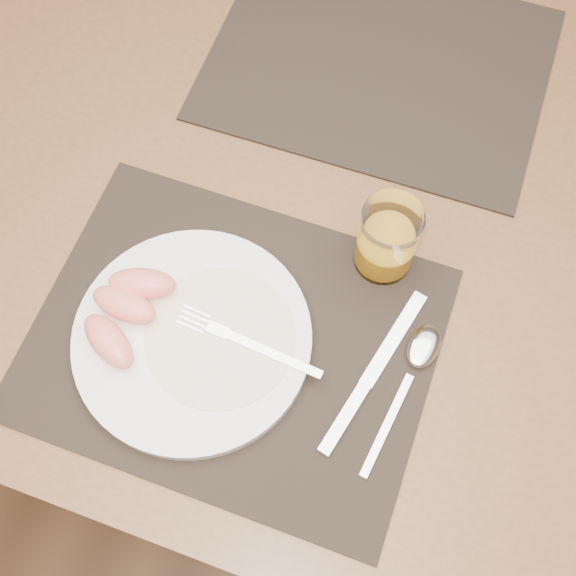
{
  "coord_description": "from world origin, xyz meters",
  "views": [
    {
      "loc": [
        0.12,
        -0.46,
        1.53
      ],
      "look_at": [
        0.01,
        -0.14,
        0.77
      ],
      "focal_mm": 45.0,
      "sensor_mm": 36.0,
      "label": 1
    }
  ],
  "objects_px": {
    "table": "(316,225)",
    "placemat_near": "(233,341)",
    "placemat_far": "(378,64)",
    "spoon": "(419,357)",
    "plate": "(192,339)",
    "fork": "(237,338)",
    "knife": "(365,384)",
    "juice_glass": "(387,242)"
  },
  "relations": [
    {
      "from": "table",
      "to": "placemat_near",
      "type": "relative_size",
      "value": 3.11
    },
    {
      "from": "placemat_far",
      "to": "spoon",
      "type": "height_order",
      "value": "spoon"
    },
    {
      "from": "placemat_near",
      "to": "plate",
      "type": "distance_m",
      "value": 0.05
    },
    {
      "from": "placemat_near",
      "to": "fork",
      "type": "distance_m",
      "value": 0.02
    },
    {
      "from": "knife",
      "to": "spoon",
      "type": "distance_m",
      "value": 0.07
    },
    {
      "from": "table",
      "to": "juice_glass",
      "type": "distance_m",
      "value": 0.18
    },
    {
      "from": "plate",
      "to": "fork",
      "type": "height_order",
      "value": "fork"
    },
    {
      "from": "plate",
      "to": "fork",
      "type": "relative_size",
      "value": 1.54
    },
    {
      "from": "placemat_far",
      "to": "juice_glass",
      "type": "height_order",
      "value": "juice_glass"
    },
    {
      "from": "fork",
      "to": "placemat_near",
      "type": "bearing_deg",
      "value": 168.49
    },
    {
      "from": "knife",
      "to": "spoon",
      "type": "height_order",
      "value": "spoon"
    },
    {
      "from": "spoon",
      "to": "juice_glass",
      "type": "bearing_deg",
      "value": 124.68
    },
    {
      "from": "fork",
      "to": "juice_glass",
      "type": "bearing_deg",
      "value": 51.75
    },
    {
      "from": "knife",
      "to": "plate",
      "type": "bearing_deg",
      "value": -175.37
    },
    {
      "from": "spoon",
      "to": "fork",
      "type": "bearing_deg",
      "value": -165.53
    },
    {
      "from": "placemat_far",
      "to": "placemat_near",
      "type": "bearing_deg",
      "value": -95.33
    },
    {
      "from": "placemat_near",
      "to": "plate",
      "type": "xyz_separation_m",
      "value": [
        -0.04,
        -0.02,
        0.01
      ]
    },
    {
      "from": "placemat_far",
      "to": "fork",
      "type": "distance_m",
      "value": 0.44
    },
    {
      "from": "table",
      "to": "plate",
      "type": "bearing_deg",
      "value": -106.9
    },
    {
      "from": "placemat_far",
      "to": "plate",
      "type": "bearing_deg",
      "value": -100.41
    },
    {
      "from": "spoon",
      "to": "juice_glass",
      "type": "xyz_separation_m",
      "value": [
        -0.07,
        0.11,
        0.04
      ]
    },
    {
      "from": "placemat_near",
      "to": "fork",
      "type": "height_order",
      "value": "fork"
    },
    {
      "from": "table",
      "to": "placemat_near",
      "type": "height_order",
      "value": "placemat_near"
    },
    {
      "from": "placemat_far",
      "to": "fork",
      "type": "xyz_separation_m",
      "value": [
        -0.03,
        -0.44,
        0.02
      ]
    },
    {
      "from": "placemat_far",
      "to": "spoon",
      "type": "xyz_separation_m",
      "value": [
        0.16,
        -0.39,
        0.01
      ]
    },
    {
      "from": "placemat_near",
      "to": "spoon",
      "type": "bearing_deg",
      "value": 13.67
    },
    {
      "from": "table",
      "to": "placemat_far",
      "type": "height_order",
      "value": "placemat_far"
    },
    {
      "from": "plate",
      "to": "knife",
      "type": "height_order",
      "value": "plate"
    },
    {
      "from": "fork",
      "to": "spoon",
      "type": "relative_size",
      "value": 0.91
    },
    {
      "from": "knife",
      "to": "juice_glass",
      "type": "relative_size",
      "value": 2.08
    },
    {
      "from": "plate",
      "to": "spoon",
      "type": "height_order",
      "value": "plate"
    },
    {
      "from": "fork",
      "to": "knife",
      "type": "xyz_separation_m",
      "value": [
        0.15,
        0.0,
        -0.02
      ]
    },
    {
      "from": "table",
      "to": "juice_glass",
      "type": "xyz_separation_m",
      "value": [
        0.1,
        -0.06,
        0.13
      ]
    },
    {
      "from": "plate",
      "to": "spoon",
      "type": "xyz_separation_m",
      "value": [
        0.25,
        0.07,
        -0.0
      ]
    },
    {
      "from": "plate",
      "to": "fork",
      "type": "xyz_separation_m",
      "value": [
        0.05,
        0.01,
        0.01
      ]
    },
    {
      "from": "placemat_far",
      "to": "juice_glass",
      "type": "xyz_separation_m",
      "value": [
        0.09,
        -0.28,
        0.05
      ]
    },
    {
      "from": "placemat_far",
      "to": "plate",
      "type": "distance_m",
      "value": 0.46
    },
    {
      "from": "table",
      "to": "juice_glass",
      "type": "bearing_deg",
      "value": -32.15
    },
    {
      "from": "table",
      "to": "plate",
      "type": "relative_size",
      "value": 5.19
    },
    {
      "from": "spoon",
      "to": "knife",
      "type": "bearing_deg",
      "value": -133.87
    },
    {
      "from": "fork",
      "to": "knife",
      "type": "bearing_deg",
      "value": 0.82
    },
    {
      "from": "table",
      "to": "plate",
      "type": "height_order",
      "value": "plate"
    }
  ]
}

